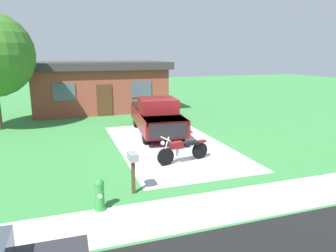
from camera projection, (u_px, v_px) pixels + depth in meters
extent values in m
plane|color=#39833F|center=(170.00, 145.00, 14.31)|extent=(80.00, 80.00, 0.00)
cube|color=#B5B5B5|center=(170.00, 145.00, 14.31)|extent=(4.74, 8.79, 0.01)
cube|color=beige|center=(240.00, 203.00, 8.77)|extent=(36.00, 1.80, 0.01)
cylinder|color=black|center=(166.00, 157.00, 11.64)|extent=(0.67, 0.25, 0.66)
cylinder|color=black|center=(200.00, 151.00, 12.39)|extent=(0.67, 0.25, 0.66)
cube|color=silver|center=(184.00, 151.00, 12.01)|extent=(0.60, 0.36, 0.32)
cube|color=maroon|center=(176.00, 145.00, 11.77)|extent=(0.56, 0.36, 0.24)
cube|color=black|center=(190.00, 143.00, 12.09)|extent=(0.64, 0.39, 0.12)
cube|color=maroon|center=(200.00, 142.00, 12.31)|extent=(0.51, 0.29, 0.08)
cylinder|color=silver|center=(166.00, 147.00, 11.56)|extent=(0.34, 0.12, 0.77)
cylinder|color=silver|center=(166.00, 139.00, 11.48)|extent=(0.17, 0.69, 0.04)
sphere|color=silver|center=(163.00, 143.00, 11.46)|extent=(0.16, 0.16, 0.16)
cylinder|color=black|center=(181.00, 133.00, 14.80)|extent=(0.38, 0.87, 0.84)
cylinder|color=black|center=(146.00, 135.00, 14.44)|extent=(0.38, 0.87, 0.84)
cylinder|color=black|center=(165.00, 118.00, 18.12)|extent=(0.38, 0.87, 0.84)
cylinder|color=black|center=(137.00, 120.00, 17.77)|extent=(0.38, 0.87, 0.84)
cube|color=maroon|center=(156.00, 118.00, 16.24)|extent=(2.55, 5.77, 0.80)
cube|color=maroon|center=(164.00, 120.00, 14.42)|extent=(2.08, 2.08, 0.20)
cube|color=maroon|center=(158.00, 105.00, 15.70)|extent=(1.98, 2.07, 0.70)
cube|color=#3F4C56|center=(161.00, 110.00, 14.96)|extent=(1.71, 0.33, 0.60)
cube|color=black|center=(151.00, 109.00, 17.66)|extent=(2.13, 2.58, 0.50)
cube|color=black|center=(168.00, 131.00, 13.60)|extent=(1.70, 0.27, 0.64)
cylinder|color=#2D8C38|center=(100.00, 197.00, 8.32)|extent=(0.24, 0.24, 0.70)
sphere|color=#2D8C38|center=(99.00, 184.00, 8.23)|extent=(0.26, 0.26, 0.26)
cylinder|color=silver|center=(99.00, 192.00, 8.42)|extent=(0.10, 0.12, 0.10)
cylinder|color=silver|center=(100.00, 196.00, 8.17)|extent=(0.10, 0.12, 0.10)
cylinder|color=#2D8C38|center=(100.00, 208.00, 8.39)|extent=(0.32, 0.32, 0.06)
cube|color=#4C3823|center=(133.00, 176.00, 9.25)|extent=(0.10, 0.10, 1.10)
cube|color=gray|center=(133.00, 156.00, 9.12)|extent=(0.26, 0.48, 0.22)
cube|color=brown|center=(100.00, 90.00, 22.95)|extent=(9.00, 5.00, 3.00)
cube|color=#383333|center=(99.00, 65.00, 22.56)|extent=(9.60, 5.60, 0.50)
cube|color=#4C2D19|center=(105.00, 100.00, 20.72)|extent=(1.00, 0.08, 2.10)
cube|color=#4C5966|center=(64.00, 92.00, 19.78)|extent=(1.40, 0.06, 1.10)
cube|color=#4C5966|center=(141.00, 89.00, 21.36)|extent=(1.40, 0.06, 1.10)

